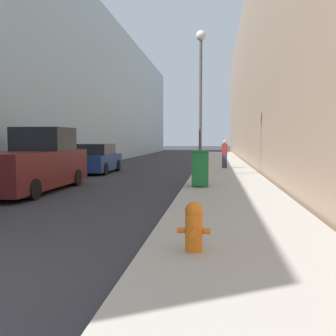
{
  "coord_description": "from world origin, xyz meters",
  "views": [
    {
      "loc": [
        4.34,
        -3.06,
        1.79
      ],
      "look_at": [
        1.57,
        18.77,
        0.11
      ],
      "focal_mm": 40.0,
      "sensor_mm": 36.0,
      "label": 1
    }
  ],
  "objects_px": {
    "pedestrian_on_sidewalk": "(225,154)",
    "parked_sedan_near": "(96,159)",
    "fire_hydrant": "(194,225)",
    "trash_bin": "(200,168)",
    "pickup_truck": "(34,164)",
    "lamppost": "(201,83)"
  },
  "relations": [
    {
      "from": "lamppost",
      "to": "pedestrian_on_sidewalk",
      "type": "xyz_separation_m",
      "value": [
        1.24,
        4.56,
        -3.45
      ]
    },
    {
      "from": "pedestrian_on_sidewalk",
      "to": "parked_sedan_near",
      "type": "bearing_deg",
      "value": -158.94
    },
    {
      "from": "lamppost",
      "to": "pickup_truck",
      "type": "distance_m",
      "value": 8.37
    },
    {
      "from": "parked_sedan_near",
      "to": "pedestrian_on_sidewalk",
      "type": "bearing_deg",
      "value": 21.06
    },
    {
      "from": "parked_sedan_near",
      "to": "pickup_truck",
      "type": "bearing_deg",
      "value": -89.17
    },
    {
      "from": "pickup_truck",
      "to": "parked_sedan_near",
      "type": "bearing_deg",
      "value": 90.83
    },
    {
      "from": "trash_bin",
      "to": "pedestrian_on_sidewalk",
      "type": "distance_m",
      "value": 8.87
    },
    {
      "from": "trash_bin",
      "to": "pickup_truck",
      "type": "xyz_separation_m",
      "value": [
        -5.74,
        -0.97,
        0.16
      ]
    },
    {
      "from": "lamppost",
      "to": "pickup_truck",
      "type": "xyz_separation_m",
      "value": [
        -5.56,
        -5.21,
        -3.46
      ]
    },
    {
      "from": "pickup_truck",
      "to": "fire_hydrant",
      "type": "bearing_deg",
      "value": -48.79
    },
    {
      "from": "fire_hydrant",
      "to": "trash_bin",
      "type": "bearing_deg",
      "value": 91.6
    },
    {
      "from": "trash_bin",
      "to": "pedestrian_on_sidewalk",
      "type": "relative_size",
      "value": 0.78
    },
    {
      "from": "fire_hydrant",
      "to": "lamppost",
      "type": "xyz_separation_m",
      "value": [
        -0.4,
        12.02,
        3.88
      ]
    },
    {
      "from": "lamppost",
      "to": "fire_hydrant",
      "type": "bearing_deg",
      "value": -88.11
    },
    {
      "from": "trash_bin",
      "to": "parked_sedan_near",
      "type": "relative_size",
      "value": 0.31
    },
    {
      "from": "lamppost",
      "to": "parked_sedan_near",
      "type": "height_order",
      "value": "lamppost"
    },
    {
      "from": "fire_hydrant",
      "to": "trash_bin",
      "type": "xyz_separation_m",
      "value": [
        -0.22,
        7.77,
        0.26
      ]
    },
    {
      "from": "fire_hydrant",
      "to": "pedestrian_on_sidewalk",
      "type": "relative_size",
      "value": 0.45
    },
    {
      "from": "pickup_truck",
      "to": "parked_sedan_near",
      "type": "distance_m",
      "value": 7.12
    },
    {
      "from": "pedestrian_on_sidewalk",
      "to": "trash_bin",
      "type": "bearing_deg",
      "value": -96.86
    },
    {
      "from": "lamppost",
      "to": "pedestrian_on_sidewalk",
      "type": "distance_m",
      "value": 5.85
    },
    {
      "from": "parked_sedan_near",
      "to": "fire_hydrant",
      "type": "bearing_deg",
      "value": -66.46
    }
  ]
}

